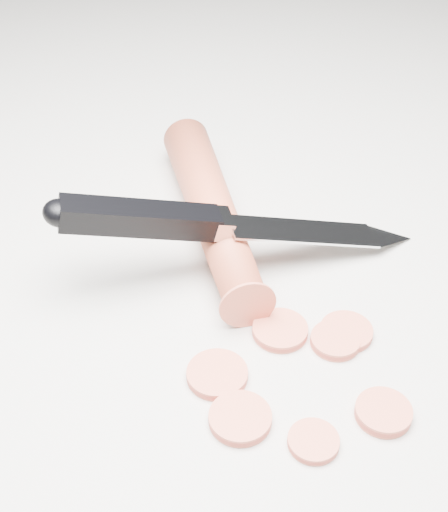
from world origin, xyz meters
TOP-DOWN VIEW (x-y plane):
  - ground at (0.00, 0.00)m, footprint 2.40×2.40m
  - carrot at (0.02, 0.10)m, footprint 0.10×0.22m
  - carrot_slice_0 at (-0.06, -0.06)m, footprint 0.04×0.04m
  - carrot_slice_1 at (-0.03, -0.10)m, footprint 0.03×0.03m
  - carrot_slice_2 at (0.04, -0.04)m, footprint 0.04×0.04m
  - carrot_slice_3 at (0.02, -0.11)m, footprint 0.03×0.03m
  - carrot_slice_4 at (0.01, -0.02)m, footprint 0.04×0.04m
  - carrot_slice_5 at (-0.05, -0.03)m, footprint 0.04×0.04m
  - carrot_slice_6 at (0.03, -0.04)m, footprint 0.03×0.03m
  - kitchen_knife at (0.02, 0.06)m, footprint 0.27×0.11m

SIDE VIEW (x-z plane):
  - ground at x=0.00m, z-range 0.00..0.00m
  - carrot_slice_1 at x=-0.03m, z-range 0.00..0.01m
  - carrot_slice_2 at x=0.04m, z-range 0.00..0.01m
  - carrot_slice_5 at x=-0.05m, z-range 0.00..0.01m
  - carrot_slice_4 at x=0.01m, z-range 0.00..0.01m
  - carrot_slice_6 at x=0.03m, z-range 0.00..0.01m
  - carrot_slice_0 at x=-0.06m, z-range 0.00..0.01m
  - carrot_slice_3 at x=0.02m, z-range 0.00..0.01m
  - carrot at x=0.02m, z-range 0.00..0.04m
  - kitchen_knife at x=0.02m, z-range 0.00..0.08m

